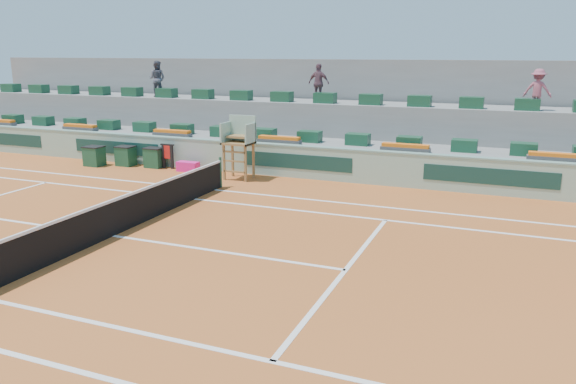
# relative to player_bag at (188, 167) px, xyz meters

# --- Properties ---
(ground) EXTENTS (90.00, 90.00, 0.00)m
(ground) POSITION_rel_player_bag_xyz_m (2.55, -7.85, -0.20)
(ground) COLOR #A95120
(ground) RESTS_ON ground
(seating_tier_lower) EXTENTS (36.00, 4.00, 1.20)m
(seating_tier_lower) POSITION_rel_player_bag_xyz_m (2.55, 2.85, 0.40)
(seating_tier_lower) COLOR gray
(seating_tier_lower) RESTS_ON ground
(seating_tier_upper) EXTENTS (36.00, 2.40, 2.60)m
(seating_tier_upper) POSITION_rel_player_bag_xyz_m (2.55, 4.45, 1.10)
(seating_tier_upper) COLOR gray
(seating_tier_upper) RESTS_ON ground
(stadium_back_wall) EXTENTS (36.00, 0.40, 4.40)m
(stadium_back_wall) POSITION_rel_player_bag_xyz_m (2.55, 6.05, 2.00)
(stadium_back_wall) COLOR gray
(stadium_back_wall) RESTS_ON ground
(player_bag) EXTENTS (0.90, 0.40, 0.40)m
(player_bag) POSITION_rel_player_bag_xyz_m (0.00, 0.00, 0.00)
(player_bag) COLOR #FA2091
(player_bag) RESTS_ON ground
(spectator_left) EXTENTS (0.93, 0.78, 1.71)m
(spectator_left) POSITION_rel_player_bag_xyz_m (-4.08, 4.06, 3.26)
(spectator_left) COLOR #4B4C58
(spectator_left) RESTS_ON seating_tier_upper
(spectator_mid) EXTENTS (1.01, 0.53, 1.65)m
(spectator_mid) POSITION_rel_player_bag_xyz_m (4.17, 4.10, 3.23)
(spectator_mid) COLOR #6F4A57
(spectator_mid) RESTS_ON seating_tier_upper
(spectator_right) EXTENTS (1.07, 0.73, 1.53)m
(spectator_right) POSITION_rel_player_bag_xyz_m (12.86, 3.89, 3.17)
(spectator_right) COLOR #9C4E60
(spectator_right) RESTS_ON seating_tier_upper
(court_lines) EXTENTS (23.89, 11.09, 0.01)m
(court_lines) POSITION_rel_player_bag_xyz_m (2.55, -7.85, -0.19)
(court_lines) COLOR white
(court_lines) RESTS_ON ground
(tennis_net) EXTENTS (0.10, 11.97, 1.10)m
(tennis_net) POSITION_rel_player_bag_xyz_m (2.55, -7.85, 0.33)
(tennis_net) COLOR black
(tennis_net) RESTS_ON ground
(advertising_hoarding) EXTENTS (36.00, 0.34, 1.26)m
(advertising_hoarding) POSITION_rel_player_bag_xyz_m (2.57, 0.65, 0.43)
(advertising_hoarding) COLOR #90B6A1
(advertising_hoarding) RESTS_ON ground
(umpire_chair) EXTENTS (1.10, 0.90, 2.40)m
(umpire_chair) POSITION_rel_player_bag_xyz_m (2.55, -0.35, 1.34)
(umpire_chair) COLOR olive
(umpire_chair) RESTS_ON ground
(seat_row_lower) EXTENTS (32.90, 0.60, 0.44)m
(seat_row_lower) POSITION_rel_player_bag_xyz_m (2.55, 1.95, 1.22)
(seat_row_lower) COLOR #17452B
(seat_row_lower) RESTS_ON seating_tier_lower
(seat_row_upper) EXTENTS (32.90, 0.60, 0.44)m
(seat_row_upper) POSITION_rel_player_bag_xyz_m (2.55, 3.85, 2.62)
(seat_row_upper) COLOR #17452B
(seat_row_upper) RESTS_ON seating_tier_upper
(flower_planters) EXTENTS (26.80, 0.36, 0.28)m
(flower_planters) POSITION_rel_player_bag_xyz_m (1.05, 1.15, 1.13)
(flower_planters) COLOR #4C4C4C
(flower_planters) RESTS_ON seating_tier_lower
(drink_cooler_a) EXTENTS (0.78, 0.67, 0.84)m
(drink_cooler_a) POSITION_rel_player_bag_xyz_m (-1.75, 0.22, 0.22)
(drink_cooler_a) COLOR #17452B
(drink_cooler_a) RESTS_ON ground
(drink_cooler_b) EXTENTS (0.74, 0.64, 0.84)m
(drink_cooler_b) POSITION_rel_player_bag_xyz_m (-3.11, 0.05, 0.22)
(drink_cooler_b) COLOR #17452B
(drink_cooler_b) RESTS_ON ground
(drink_cooler_c) EXTENTS (0.78, 0.67, 0.84)m
(drink_cooler_c) POSITION_rel_player_bag_xyz_m (-4.33, -0.48, 0.22)
(drink_cooler_c) COLOR #17452B
(drink_cooler_c) RESTS_ON ground
(towel_rack) EXTENTS (0.63, 0.10, 1.03)m
(towel_rack) POSITION_rel_player_bag_xyz_m (-1.09, 0.21, 0.40)
(towel_rack) COLOR black
(towel_rack) RESTS_ON ground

